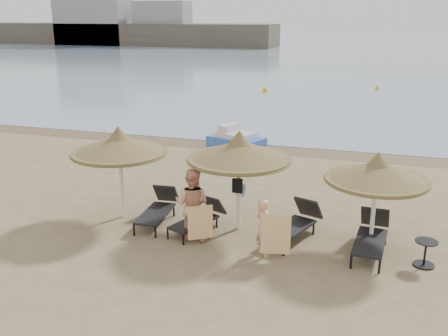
{
  "coord_description": "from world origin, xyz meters",
  "views": [
    {
      "loc": [
        3.47,
        -11.54,
        5.71
      ],
      "look_at": [
        -0.5,
        1.2,
        1.58
      ],
      "focal_mm": 40.0,
      "sensor_mm": 36.0,
      "label": 1
    }
  ],
  "objects_px": {
    "palapa_right": "(377,172)",
    "pedal_boat": "(236,141)",
    "lounger_near_left": "(200,217)",
    "side_table": "(425,254)",
    "lounger_far_left": "(159,208)",
    "lounger_near_right": "(296,222)",
    "person_right": "(264,223)",
    "person_left": "(192,199)",
    "palapa_center": "(239,151)",
    "palapa_left": "(119,145)",
    "lounger_far_right": "(371,235)"
  },
  "relations": [
    {
      "from": "lounger_near_left",
      "to": "palapa_right",
      "type": "bearing_deg",
      "value": 23.67
    },
    {
      "from": "lounger_near_left",
      "to": "person_left",
      "type": "height_order",
      "value": "person_left"
    },
    {
      "from": "palapa_center",
      "to": "person_left",
      "type": "relative_size",
      "value": 1.26
    },
    {
      "from": "lounger_near_right",
      "to": "palapa_center",
      "type": "bearing_deg",
      "value": -162.99
    },
    {
      "from": "palapa_right",
      "to": "lounger_near_right",
      "type": "height_order",
      "value": "palapa_right"
    },
    {
      "from": "side_table",
      "to": "lounger_far_right",
      "type": "bearing_deg",
      "value": 159.78
    },
    {
      "from": "lounger_far_right",
      "to": "person_left",
      "type": "bearing_deg",
      "value": -167.24
    },
    {
      "from": "palapa_left",
      "to": "lounger_near_right",
      "type": "bearing_deg",
      "value": 1.16
    },
    {
      "from": "lounger_far_left",
      "to": "lounger_near_right",
      "type": "distance_m",
      "value": 3.93
    },
    {
      "from": "lounger_far_right",
      "to": "side_table",
      "type": "bearing_deg",
      "value": -15.67
    },
    {
      "from": "palapa_center",
      "to": "lounger_far_right",
      "type": "bearing_deg",
      "value": -4.76
    },
    {
      "from": "palapa_center",
      "to": "person_right",
      "type": "distance_m",
      "value": 2.17
    },
    {
      "from": "person_left",
      "to": "pedal_boat",
      "type": "distance_m",
      "value": 9.19
    },
    {
      "from": "lounger_near_left",
      "to": "side_table",
      "type": "height_order",
      "value": "lounger_near_left"
    },
    {
      "from": "lounger_near_right",
      "to": "person_right",
      "type": "relative_size",
      "value": 1.29
    },
    {
      "from": "palapa_right",
      "to": "person_right",
      "type": "relative_size",
      "value": 1.5
    },
    {
      "from": "lounger_far_left",
      "to": "side_table",
      "type": "bearing_deg",
      "value": -8.92
    },
    {
      "from": "pedal_boat",
      "to": "person_left",
      "type": "bearing_deg",
      "value": -59.2
    },
    {
      "from": "palapa_right",
      "to": "palapa_center",
      "type": "bearing_deg",
      "value": 177.73
    },
    {
      "from": "lounger_near_right",
      "to": "person_right",
      "type": "bearing_deg",
      "value": -95.24
    },
    {
      "from": "palapa_right",
      "to": "pedal_boat",
      "type": "height_order",
      "value": "palapa_right"
    },
    {
      "from": "person_left",
      "to": "pedal_boat",
      "type": "relative_size",
      "value": 0.84
    },
    {
      "from": "palapa_right",
      "to": "lounger_near_right",
      "type": "xyz_separation_m",
      "value": [
        -1.94,
        0.06,
        -1.6
      ]
    },
    {
      "from": "palapa_center",
      "to": "person_left",
      "type": "distance_m",
      "value": 1.77
    },
    {
      "from": "palapa_right",
      "to": "person_left",
      "type": "distance_m",
      "value": 4.69
    },
    {
      "from": "lounger_near_left",
      "to": "person_left",
      "type": "distance_m",
      "value": 0.94
    },
    {
      "from": "palapa_left",
      "to": "lounger_near_left",
      "type": "height_order",
      "value": "palapa_left"
    },
    {
      "from": "lounger_near_right",
      "to": "palapa_left",
      "type": "bearing_deg",
      "value": -159.0
    },
    {
      "from": "side_table",
      "to": "person_left",
      "type": "distance_m",
      "value": 5.84
    },
    {
      "from": "palapa_left",
      "to": "pedal_boat",
      "type": "height_order",
      "value": "palapa_left"
    },
    {
      "from": "side_table",
      "to": "lounger_near_left",
      "type": "bearing_deg",
      "value": 176.32
    },
    {
      "from": "palapa_right",
      "to": "pedal_boat",
      "type": "bearing_deg",
      "value": 125.77
    },
    {
      "from": "palapa_right",
      "to": "person_right",
      "type": "distance_m",
      "value": 3.03
    },
    {
      "from": "palapa_center",
      "to": "lounger_near_left",
      "type": "distance_m",
      "value": 2.15
    },
    {
      "from": "lounger_far_left",
      "to": "lounger_near_left",
      "type": "bearing_deg",
      "value": -13.41
    },
    {
      "from": "palapa_center",
      "to": "side_table",
      "type": "relative_size",
      "value": 4.44
    },
    {
      "from": "palapa_left",
      "to": "pedal_boat",
      "type": "bearing_deg",
      "value": 82.72
    },
    {
      "from": "lounger_near_left",
      "to": "person_left",
      "type": "xyz_separation_m",
      "value": [
        -0.0,
        -0.57,
        0.75
      ]
    },
    {
      "from": "palapa_right",
      "to": "lounger_near_left",
      "type": "relative_size",
      "value": 1.32
    },
    {
      "from": "side_table",
      "to": "pedal_boat",
      "type": "distance_m",
      "value": 11.4
    },
    {
      "from": "lounger_far_left",
      "to": "person_left",
      "type": "xyz_separation_m",
      "value": [
        1.33,
        -0.79,
        0.71
      ]
    },
    {
      "from": "lounger_near_right",
      "to": "person_left",
      "type": "bearing_deg",
      "value": -141.63
    },
    {
      "from": "palapa_left",
      "to": "palapa_right",
      "type": "distance_m",
      "value": 7.0
    },
    {
      "from": "person_right",
      "to": "lounger_near_right",
      "type": "bearing_deg",
      "value": -74.85
    },
    {
      "from": "person_right",
      "to": "person_left",
      "type": "bearing_deg",
      "value": 29.4
    },
    {
      "from": "lounger_far_left",
      "to": "palapa_right",
      "type": "bearing_deg",
      "value": -3.97
    },
    {
      "from": "palapa_right",
      "to": "side_table",
      "type": "distance_m",
      "value": 2.21
    },
    {
      "from": "lounger_near_right",
      "to": "side_table",
      "type": "distance_m",
      "value": 3.26
    },
    {
      "from": "lounger_far_left",
      "to": "side_table",
      "type": "relative_size",
      "value": 3.26
    },
    {
      "from": "palapa_center",
      "to": "lounger_far_left",
      "type": "bearing_deg",
      "value": -176.03
    }
  ]
}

